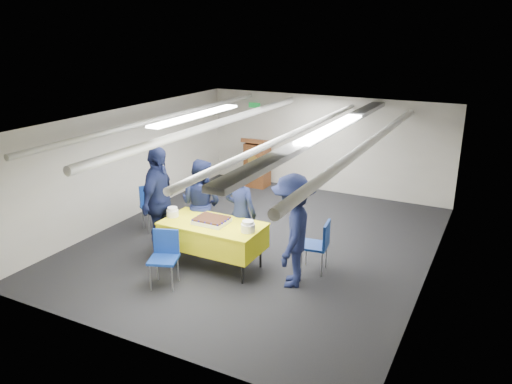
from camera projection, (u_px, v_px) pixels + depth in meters
ground at (259, 242)px, 9.30m from camera, size 7.00×7.00×0.00m
room_shell at (274, 143)px, 9.03m from camera, size 6.00×7.00×2.30m
serving_table at (213, 235)px, 8.21m from camera, size 1.68×0.88×0.77m
sheet_cake at (212, 220)px, 8.13m from camera, size 0.55×0.43×0.09m
plate_stack_left at (173, 212)px, 8.41m from camera, size 0.20×0.20×0.16m
plate_stack_right at (248, 227)px, 7.78m from camera, size 0.22×0.22×0.18m
podium at (257, 162)px, 12.37m from camera, size 0.62×0.53×1.25m
chair_near at (165, 252)px, 7.65m from camera, size 0.54×0.54×0.87m
chair_right at (320, 242)px, 8.02m from camera, size 0.47×0.47×0.87m
chair_left at (152, 203)px, 9.79m from camera, size 0.58×0.58×0.87m
sailor_a at (241, 213)px, 8.47m from camera, size 0.60×0.40×1.61m
sailor_b at (201, 204)px, 8.90m from camera, size 0.80×0.62×1.64m
sailor_c at (159, 201)px, 8.57m from camera, size 0.74×1.21×1.92m
sailor_d at (292, 231)px, 7.53m from camera, size 0.94×1.28×1.77m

